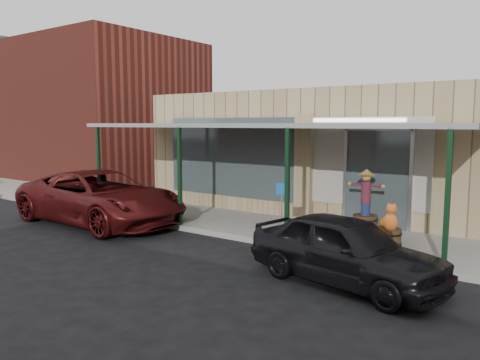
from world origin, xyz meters
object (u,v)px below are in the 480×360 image
Objects in this scene: handicap_sign at (282,203)px; car_maroon at (100,197)px; barrel_scarecrow at (365,210)px; parked_sedan at (346,249)px; barrel_pumpkin at (387,235)px.

car_maroon reaches higher than handicap_sign.
barrel_scarecrow is 0.41× the size of parked_sedan.
barrel_scarecrow reaches higher than handicap_sign.
parked_sedan is (0.07, -2.66, 0.25)m from barrel_pumpkin.
barrel_scarecrow reaches higher than barrel_pumpkin.
barrel_scarecrow is at bearing 35.51° from handicap_sign.
barrel_scarecrow is 1.68m from barrel_pumpkin.
parked_sedan is (2.54, -1.85, -0.40)m from handicap_sign.
car_maroon reaches higher than parked_sedan.
barrel_scarecrow reaches higher than parked_sedan.
barrel_scarecrow is at bearing -64.90° from car_maroon.
barrel_scarecrow is 1.20× the size of handicap_sign.
barrel_pumpkin is 2.68m from handicap_sign.
barrel_scarecrow is 7.98m from car_maroon.
barrel_scarecrow is 4.11m from parked_sedan.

